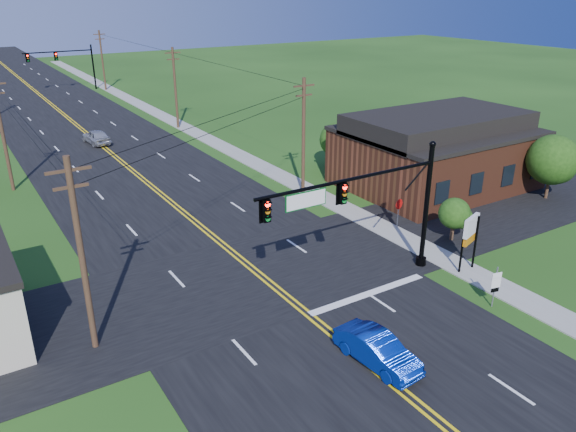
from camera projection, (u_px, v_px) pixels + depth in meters
ground at (403, 397)px, 22.37m from camera, size 260.00×260.00×0.00m
road_main at (87, 135)px, 61.49m from camera, size 16.00×220.00×0.04m
road_cross at (257, 275)px, 31.75m from camera, size 70.00×10.00×0.04m
sidewalk at (214, 142)px, 58.83m from camera, size 2.00×160.00×0.08m
signal_mast_main at (366, 204)px, 28.96m from camera, size 11.30×0.60×7.48m
signal_mast_far at (63, 61)px, 85.43m from camera, size 10.98×0.60×7.48m
brick_building at (435, 157)px, 45.42m from camera, size 14.20×11.20×4.70m
utility_pole_left_a at (81, 253)px, 23.71m from camera, size 1.80×0.28×9.00m
utility_pole_left_b at (2, 132)px, 43.28m from camera, size 1.80×0.28×9.00m
utility_pole_right_a at (303, 135)px, 42.62m from camera, size 1.80×0.28×9.00m
utility_pole_right_b at (175, 87)px, 62.97m from camera, size 1.80×0.28×9.00m
utility_pole_right_c at (102, 59)px, 86.44m from camera, size 1.80×0.28×9.00m
tree_right_front at (553, 160)px, 42.12m from camera, size 3.80×3.80×5.00m
tree_right_back at (336, 140)px, 49.61m from camera, size 3.00×3.00×4.10m
shrub_corner at (454, 213)px, 35.51m from camera, size 2.00×2.00×2.86m
blue_car at (377, 350)px, 24.09m from camera, size 1.84×4.30×1.38m
distant_car at (96, 137)px, 57.90m from camera, size 2.26×4.55×1.49m
route_sign at (496, 284)px, 28.19m from camera, size 0.56×0.15×2.27m
stop_sign at (399, 207)px, 37.45m from camera, size 0.74×0.20×2.09m
pylon_sign at (471, 232)px, 31.39m from camera, size 1.62×0.75×3.36m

